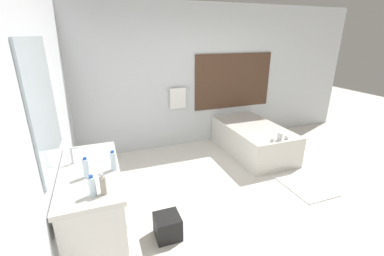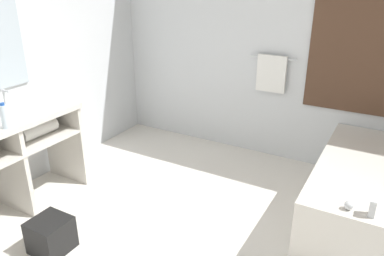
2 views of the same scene
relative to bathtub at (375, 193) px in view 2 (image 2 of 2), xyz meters
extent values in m
cube|color=silver|center=(-0.91, 0.88, 1.06)|extent=(7.40, 0.06, 2.70)
cylinder|color=silver|center=(-1.21, 0.81, 0.86)|extent=(0.50, 0.02, 0.02)
cube|color=white|center=(-1.21, 0.80, 0.69)|extent=(0.32, 0.04, 0.40)
cube|color=silver|center=(-2.82, -1.35, 0.30)|extent=(0.54, 1.25, 0.02)
cylinder|color=white|center=(-2.82, -1.15, 0.52)|extent=(0.34, 0.34, 0.11)
cube|color=silver|center=(-2.82, -1.35, 0.12)|extent=(0.52, 0.04, 0.82)
cube|color=silver|center=(-2.82, -0.71, 0.12)|extent=(0.52, 0.04, 0.82)
cylinder|color=white|center=(-2.78, -1.02, 0.38)|extent=(0.13, 0.36, 0.13)
cylinder|color=silver|center=(-2.98, -1.15, 0.59)|extent=(0.04, 0.04, 0.02)
cylinder|color=silver|center=(-2.98, -1.15, 0.68)|extent=(0.02, 0.02, 0.16)
cube|color=silver|center=(-2.94, -1.15, 0.75)|extent=(0.07, 0.01, 0.01)
cube|color=silver|center=(0.00, 0.00, -0.03)|extent=(0.94, 1.68, 0.54)
ellipsoid|color=white|center=(0.00, 0.00, 0.09)|extent=(0.67, 1.21, 0.30)
cube|color=silver|center=(0.00, -0.74, 0.30)|extent=(0.04, 0.07, 0.12)
sphere|color=silver|center=(-0.14, -0.74, 0.27)|extent=(0.06, 0.06, 0.06)
cylinder|color=silver|center=(-2.59, -1.44, 0.67)|extent=(0.06, 0.06, 0.19)
cylinder|color=#1E4CA8|center=(-2.59, -1.44, 0.77)|extent=(0.03, 0.03, 0.02)
cube|color=black|center=(-2.10, -1.57, -0.16)|extent=(0.28, 0.28, 0.27)
camera|label=1|loc=(-2.65, -3.82, 1.84)|focal=24.00mm
camera|label=2|loc=(-0.02, -3.06, 1.69)|focal=35.00mm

